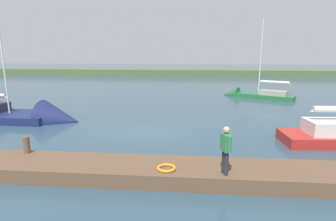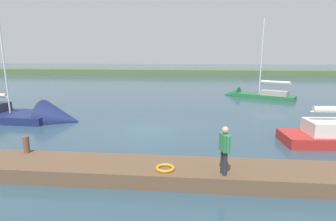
{
  "view_description": "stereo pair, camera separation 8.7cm",
  "coord_description": "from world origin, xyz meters",
  "px_view_note": "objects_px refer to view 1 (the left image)",
  "views": [
    {
      "loc": [
        -2.62,
        14.79,
        4.44
      ],
      "look_at": [
        -1.19,
        -0.9,
        1.08
      ],
      "focal_mm": 28.8,
      "sensor_mm": 36.0,
      "label": 1
    },
    {
      "loc": [
        -2.71,
        14.78,
        4.44
      ],
      "look_at": [
        -1.19,
        -0.9,
        1.08
      ],
      "focal_mm": 28.8,
      "sensor_mm": 36.0,
      "label": 2
    }
  ],
  "objects_px": {
    "life_ring_buoy": "(166,168)",
    "sailboat_near_dock": "(253,96)",
    "mooring_post_far": "(27,145)",
    "person_on_dock": "(226,147)",
    "sailboat_outer_mooring": "(21,118)"
  },
  "relations": [
    {
      "from": "mooring_post_far",
      "to": "sailboat_outer_mooring",
      "type": "xyz_separation_m",
      "value": [
        4.97,
        -6.99,
        -0.72
      ]
    },
    {
      "from": "life_ring_buoy",
      "to": "person_on_dock",
      "type": "xyz_separation_m",
      "value": [
        -1.95,
        0.18,
        0.88
      ]
    },
    {
      "from": "sailboat_near_dock",
      "to": "mooring_post_far",
      "type": "bearing_deg",
      "value": 83.31
    },
    {
      "from": "life_ring_buoy",
      "to": "sailboat_near_dock",
      "type": "xyz_separation_m",
      "value": [
        -7.01,
        -19.46,
        -0.4
      ]
    },
    {
      "from": "sailboat_near_dock",
      "to": "sailboat_outer_mooring",
      "type": "distance_m",
      "value": 21.04
    },
    {
      "from": "mooring_post_far",
      "to": "sailboat_near_dock",
      "type": "height_order",
      "value": "sailboat_near_dock"
    },
    {
      "from": "life_ring_buoy",
      "to": "sailboat_outer_mooring",
      "type": "bearing_deg",
      "value": -37.03
    },
    {
      "from": "life_ring_buoy",
      "to": "sailboat_outer_mooring",
      "type": "xyz_separation_m",
      "value": [
        10.66,
        -8.04,
        -0.43
      ]
    },
    {
      "from": "mooring_post_far",
      "to": "life_ring_buoy",
      "type": "bearing_deg",
      "value": 169.52
    },
    {
      "from": "mooring_post_far",
      "to": "person_on_dock",
      "type": "xyz_separation_m",
      "value": [
        -7.65,
        1.23,
        0.59
      ]
    },
    {
      "from": "mooring_post_far",
      "to": "person_on_dock",
      "type": "height_order",
      "value": "person_on_dock"
    },
    {
      "from": "sailboat_near_dock",
      "to": "person_on_dock",
      "type": "relative_size",
      "value": 5.26
    },
    {
      "from": "person_on_dock",
      "to": "mooring_post_far",
      "type": "bearing_deg",
      "value": -26.8
    },
    {
      "from": "life_ring_buoy",
      "to": "sailboat_near_dock",
      "type": "bearing_deg",
      "value": -109.81
    },
    {
      "from": "life_ring_buoy",
      "to": "sailboat_outer_mooring",
      "type": "relative_size",
      "value": 0.06
    }
  ]
}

